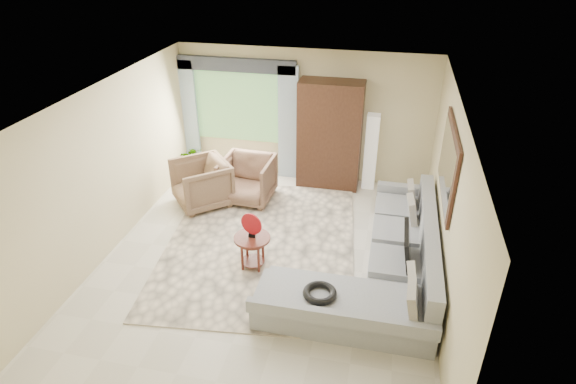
% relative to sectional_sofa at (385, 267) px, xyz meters
% --- Properties ---
extents(ground, '(6.00, 6.00, 0.00)m').
position_rel_sectional_sofa_xyz_m(ground, '(-1.78, 0.18, -0.28)').
color(ground, silver).
rests_on(ground, ground).
extents(area_rug, '(3.41, 4.30, 0.02)m').
position_rel_sectional_sofa_xyz_m(area_rug, '(-2.00, 0.58, -0.27)').
color(area_rug, '#F9E3C5').
rests_on(area_rug, ground).
extents(sectional_sofa, '(2.30, 3.46, 0.90)m').
position_rel_sectional_sofa_xyz_m(sectional_sofa, '(0.00, 0.00, 0.00)').
color(sectional_sofa, '#A3A5AC').
rests_on(sectional_sofa, ground).
extents(tv_screen, '(0.14, 0.74, 0.48)m').
position_rel_sectional_sofa_xyz_m(tv_screen, '(0.27, -0.03, 0.44)').
color(tv_screen, black).
rests_on(tv_screen, sectional_sofa).
extents(garden_hose, '(0.43, 0.43, 0.09)m').
position_rel_sectional_sofa_xyz_m(garden_hose, '(-0.78, -1.04, 0.26)').
color(garden_hose, black).
rests_on(garden_hose, sectional_sofa).
extents(coffee_table, '(0.54, 0.54, 0.54)m').
position_rel_sectional_sofa_xyz_m(coffee_table, '(-1.95, -0.03, 0.00)').
color(coffee_table, '#441912').
rests_on(coffee_table, ground).
extents(red_disc, '(0.33, 0.11, 0.34)m').
position_rel_sectional_sofa_xyz_m(red_disc, '(-1.95, -0.03, 0.49)').
color(red_disc, '#A21017').
rests_on(red_disc, coffee_table).
extents(armchair_left, '(1.33, 1.32, 0.87)m').
position_rel_sectional_sofa_xyz_m(armchair_left, '(-3.39, 1.59, 0.15)').
color(armchair_left, brown).
rests_on(armchair_left, ground).
extents(armchair_right, '(0.96, 0.98, 0.85)m').
position_rel_sectional_sofa_xyz_m(armchair_right, '(-2.62, 1.94, 0.14)').
color(armchair_right, '#825D47').
rests_on(armchair_right, ground).
extents(potted_plant, '(0.60, 0.55, 0.57)m').
position_rel_sectional_sofa_xyz_m(potted_plant, '(-4.08, 2.88, 0.00)').
color(potted_plant, '#999999').
rests_on(potted_plant, ground).
extents(armoire, '(1.20, 0.55, 2.10)m').
position_rel_sectional_sofa_xyz_m(armoire, '(-1.23, 2.90, 0.77)').
color(armoire, '#331B11').
rests_on(armoire, ground).
extents(floor_lamp, '(0.24, 0.24, 1.50)m').
position_rel_sectional_sofa_xyz_m(floor_lamp, '(-0.43, 2.96, 0.47)').
color(floor_lamp, silver).
rests_on(floor_lamp, ground).
extents(window, '(1.80, 0.04, 1.40)m').
position_rel_sectional_sofa_xyz_m(window, '(-3.13, 3.15, 1.12)').
color(window, '#669E59').
rests_on(window, wall_back).
extents(curtain_left, '(0.40, 0.08, 2.30)m').
position_rel_sectional_sofa_xyz_m(curtain_left, '(-4.18, 3.06, 0.87)').
color(curtain_left, '#9EB7CC').
rests_on(curtain_left, ground).
extents(curtain_right, '(0.40, 0.08, 2.30)m').
position_rel_sectional_sofa_xyz_m(curtain_right, '(-2.08, 3.06, 0.87)').
color(curtain_right, '#9EB7CC').
rests_on(curtain_right, ground).
extents(valance, '(2.40, 0.12, 0.26)m').
position_rel_sectional_sofa_xyz_m(valance, '(-3.13, 3.08, 1.97)').
color(valance, '#1E232D').
rests_on(valance, wall_back).
extents(wall_mirror, '(0.05, 1.70, 1.05)m').
position_rel_sectional_sofa_xyz_m(wall_mirror, '(0.68, 0.53, 1.47)').
color(wall_mirror, black).
rests_on(wall_mirror, wall_right).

